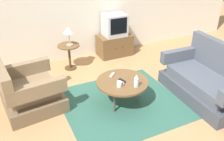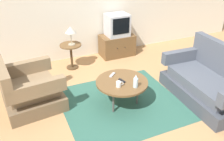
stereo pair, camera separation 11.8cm
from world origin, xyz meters
name	(u,v)px [view 2 (the right image)]	position (x,y,z in m)	size (l,w,h in m)	color
ground_plane	(124,102)	(0.00, 0.00, 0.00)	(16.00, 16.00, 0.00)	#AD7F51
back_wall	(82,0)	(0.00, 2.23, 1.35)	(9.00, 0.12, 2.70)	beige
area_rug	(121,103)	(-0.06, -0.02, 0.00)	(2.00, 1.87, 0.00)	#2D5B4C
armchair	(29,91)	(-1.52, 0.56, 0.30)	(1.02, 1.05, 0.86)	brown
couch	(209,83)	(1.42, -0.48, 0.31)	(0.92, 1.64, 0.96)	#3E424B
coffee_table	(122,83)	(-0.06, -0.02, 0.42)	(0.88, 0.88, 0.45)	brown
side_table	(71,51)	(-0.49, 1.65, 0.40)	(0.47, 0.47, 0.56)	brown
tv_stand	(117,45)	(0.73, 1.89, 0.26)	(0.81, 0.51, 0.51)	brown
television	(117,25)	(0.73, 1.89, 0.77)	(0.52, 0.45, 0.52)	#B7B7BC
table_lamp	(70,30)	(-0.47, 1.63, 0.88)	(0.23, 0.23, 0.41)	#9E937A
vase	(136,81)	(0.06, -0.27, 0.56)	(0.08, 0.08, 0.22)	silver
mug	(119,84)	(-0.18, -0.16, 0.50)	(0.13, 0.08, 0.09)	white
tv_remote_dark	(122,81)	(-0.06, -0.02, 0.46)	(0.07, 0.15, 0.02)	black
tv_remote_silver	(112,75)	(-0.13, 0.23, 0.46)	(0.15, 0.14, 0.02)	#B2B2B7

